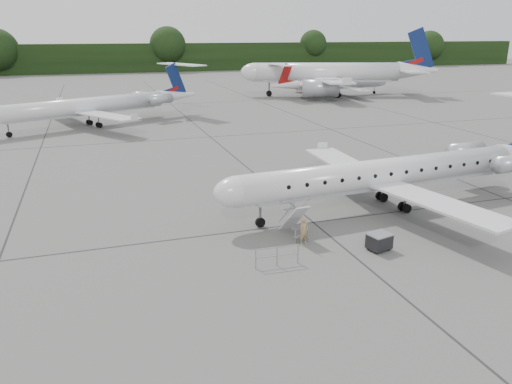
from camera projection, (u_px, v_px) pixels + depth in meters
name	position (u px, v px, depth m)	size (l,w,h in m)	color
ground	(403.00, 244.00, 27.40)	(320.00, 320.00, 0.00)	#5A5A58
treeline	(143.00, 58.00, 143.73)	(260.00, 4.00, 8.00)	black
main_regional_jet	(385.00, 159.00, 32.01)	(25.96, 18.69, 6.66)	silver
airstair	(294.00, 219.00, 28.14)	(0.85, 2.10, 2.09)	silver
passenger	(304.00, 231.00, 27.17)	(0.55, 0.36, 1.52)	#92774F
safety_railing	(277.00, 257.00, 24.70)	(2.20, 0.08, 1.00)	gray
baggage_cart	(379.00, 241.00, 26.48)	(1.15, 0.93, 1.00)	black
bg_narrowbody	(327.00, 63.00, 88.71)	(32.82, 23.63, 11.78)	silver
bg_regional_left	(84.00, 98.00, 59.95)	(26.93, 19.39, 7.07)	silver
bg_regional_right	(341.00, 79.00, 90.28)	(22.73, 16.37, 5.96)	silver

